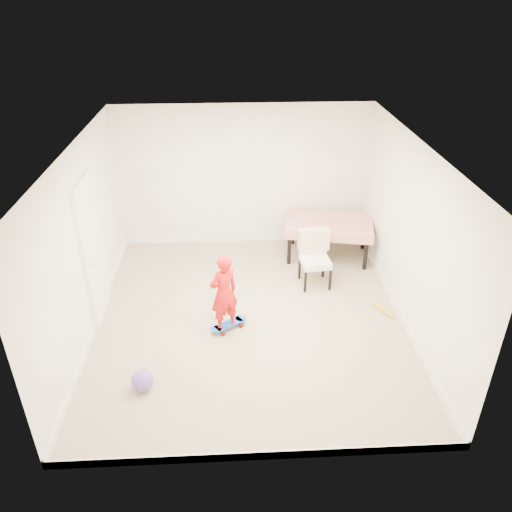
{
  "coord_description": "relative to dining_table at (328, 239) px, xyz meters",
  "views": [
    {
      "loc": [
        -0.24,
        -6.01,
        4.47
      ],
      "look_at": [
        0.1,
        0.2,
        0.95
      ],
      "focal_mm": 35.0,
      "sensor_mm": 36.0,
      "label": 1
    }
  ],
  "objects": [
    {
      "name": "dining_chair",
      "position": [
        -0.38,
        -0.94,
        0.11
      ],
      "size": [
        0.56,
        0.63,
        0.93
      ],
      "primitive_type": null,
      "rotation": [
        0.0,
        0.0,
        0.1
      ],
      "color": "white",
      "rests_on": "ground"
    },
    {
      "name": "foam_toy",
      "position": [
        0.56,
        -1.78,
        -0.32
      ],
      "size": [
        0.24,
        0.38,
        0.06
      ],
      "primitive_type": "cylinder",
      "rotation": [
        1.57,
        0.0,
        0.48
      ],
      "color": "gold",
      "rests_on": "ground"
    },
    {
      "name": "dining_table",
      "position": [
        0.0,
        0.0,
        0.0
      ],
      "size": [
        1.66,
        1.22,
        0.7
      ],
      "primitive_type": null,
      "rotation": [
        0.0,
        0.0,
        -0.2
      ],
      "color": "red",
      "rests_on": "ground"
    },
    {
      "name": "baseboard_back",
      "position": [
        -1.48,
        0.66,
        -0.29
      ],
      "size": [
        4.5,
        0.02,
        0.12
      ],
      "primitive_type": "cube",
      "color": "white",
      "rests_on": "ground"
    },
    {
      "name": "ceiling",
      "position": [
        -1.48,
        -1.83,
        2.23
      ],
      "size": [
        4.5,
        5.0,
        0.04
      ],
      "primitive_type": "cube",
      "color": "white",
      "rests_on": "wall_back"
    },
    {
      "name": "baseboard_right",
      "position": [
        0.76,
        -1.83,
        -0.29
      ],
      "size": [
        0.02,
        5.0,
        0.12
      ],
      "primitive_type": "cube",
      "color": "white",
      "rests_on": "ground"
    },
    {
      "name": "door",
      "position": [
        -3.7,
        -1.53,
        0.68
      ],
      "size": [
        0.11,
        0.94,
        2.11
      ],
      "primitive_type": "cube",
      "color": "white",
      "rests_on": "ground"
    },
    {
      "name": "wall_front",
      "position": [
        -1.48,
        -4.31,
        0.95
      ],
      "size": [
        4.5,
        0.04,
        2.6
      ],
      "primitive_type": "cube",
      "color": "white",
      "rests_on": "ground"
    },
    {
      "name": "balloon",
      "position": [
        -2.86,
        -3.21,
        -0.21
      ],
      "size": [
        0.28,
        0.28,
        0.28
      ],
      "primitive_type": "sphere",
      "color": "#7351C3",
      "rests_on": "ground"
    },
    {
      "name": "skateboard",
      "position": [
        -1.79,
        -2.05,
        -0.31
      ],
      "size": [
        0.61,
        0.5,
        0.09
      ],
      "primitive_type": null,
      "rotation": [
        0.0,
        0.0,
        0.58
      ],
      "color": "blue",
      "rests_on": "ground"
    },
    {
      "name": "baseboard_front",
      "position": [
        -1.48,
        -4.32,
        -0.29
      ],
      "size": [
        4.5,
        0.02,
        0.12
      ],
      "primitive_type": "cube",
      "color": "white",
      "rests_on": "ground"
    },
    {
      "name": "wall_back",
      "position": [
        -1.48,
        0.65,
        0.95
      ],
      "size": [
        4.5,
        0.04,
        2.6
      ],
      "primitive_type": "cube",
      "color": "white",
      "rests_on": "ground"
    },
    {
      "name": "wall_left",
      "position": [
        -3.71,
        -1.83,
        0.95
      ],
      "size": [
        0.04,
        5.0,
        2.6
      ],
      "primitive_type": "cube",
      "color": "white",
      "rests_on": "ground"
    },
    {
      "name": "wall_right",
      "position": [
        0.75,
        -1.83,
        0.95
      ],
      "size": [
        0.04,
        5.0,
        2.6
      ],
      "primitive_type": "cube",
      "color": "white",
      "rests_on": "ground"
    },
    {
      "name": "baseboard_left",
      "position": [
        -3.72,
        -1.83,
        -0.29
      ],
      "size": [
        0.02,
        5.0,
        0.12
      ],
      "primitive_type": "cube",
      "color": "white",
      "rests_on": "ground"
    },
    {
      "name": "ground",
      "position": [
        -1.48,
        -1.83,
        -0.35
      ],
      "size": [
        5.0,
        5.0,
        0.0
      ],
      "primitive_type": "plane",
      "color": "tan",
      "rests_on": "ground"
    },
    {
      "name": "child",
      "position": [
        -1.85,
        -2.07,
        0.24
      ],
      "size": [
        0.52,
        0.47,
        1.19
      ],
      "primitive_type": "imported",
      "rotation": [
        0.0,
        0.0,
        3.68
      ],
      "color": "red",
      "rests_on": "ground"
    }
  ]
}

